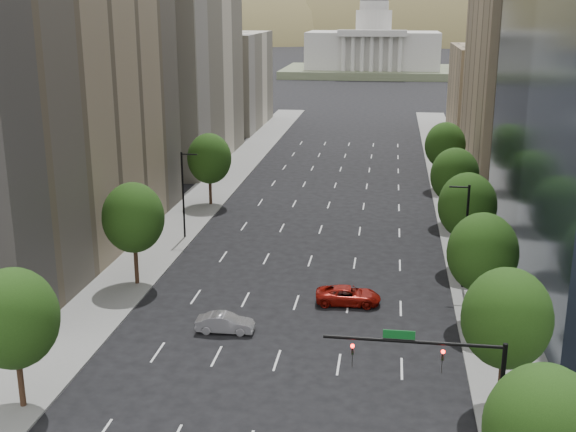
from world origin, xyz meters
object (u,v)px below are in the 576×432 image
at_px(traffic_signal, 452,374).
at_px(car_silver, 225,323).
at_px(car_red_far, 348,295).
at_px(capitol, 373,50).

height_order(traffic_signal, car_silver, traffic_signal).
distance_m(traffic_signal, car_silver, 20.88).
distance_m(traffic_signal, car_red_far, 21.79).
height_order(car_silver, car_red_far, car_red_far).
xyz_separation_m(traffic_signal, car_silver, (-14.96, 13.86, -4.47)).
bearing_deg(car_red_far, traffic_signal, -165.32).
distance_m(traffic_signal, capitol, 219.99).
bearing_deg(capitol, car_red_far, -88.81).
relative_size(traffic_signal, car_silver, 2.14).
bearing_deg(car_silver, traffic_signal, -134.97).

